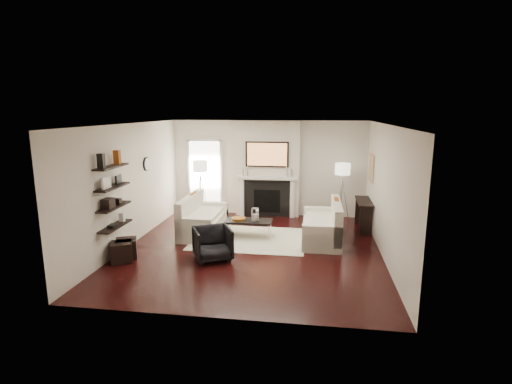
# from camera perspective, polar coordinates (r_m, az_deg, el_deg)

# --- Properties ---
(room_envelope) EXTENTS (6.00, 6.00, 6.00)m
(room_envelope) POSITION_cam_1_polar(r_m,az_deg,el_deg) (8.47, -0.59, 0.51)
(room_envelope) COLOR black
(room_envelope) RESTS_ON ground
(chimney_breast) EXTENTS (1.80, 0.25, 2.70)m
(chimney_breast) POSITION_cam_1_polar(r_m,az_deg,el_deg) (11.28, 1.68, 3.32)
(chimney_breast) COLOR silver
(chimney_breast) RESTS_ON floor
(fireplace_surround) EXTENTS (1.30, 0.02, 1.04)m
(fireplace_surround) POSITION_cam_1_polar(r_m,az_deg,el_deg) (11.30, 1.57, -0.95)
(fireplace_surround) COLOR black
(fireplace_surround) RESTS_ON floor
(firebox) EXTENTS (0.75, 0.02, 0.65)m
(firebox) POSITION_cam_1_polar(r_m,az_deg,el_deg) (11.31, 1.57, -1.30)
(firebox) COLOR black
(firebox) RESTS_ON floor
(mantel_pilaster_l) EXTENTS (0.12, 0.08, 1.10)m
(mantel_pilaster_l) POSITION_cam_1_polar(r_m,az_deg,el_deg) (11.37, -2.05, -0.72)
(mantel_pilaster_l) COLOR white
(mantel_pilaster_l) RESTS_ON floor
(mantel_pilaster_r) EXTENTS (0.12, 0.08, 1.10)m
(mantel_pilaster_r) POSITION_cam_1_polar(r_m,az_deg,el_deg) (11.21, 5.21, -0.94)
(mantel_pilaster_r) COLOR white
(mantel_pilaster_r) RESTS_ON floor
(mantel_shelf) EXTENTS (1.70, 0.18, 0.07)m
(mantel_shelf) POSITION_cam_1_polar(r_m,az_deg,el_deg) (11.14, 1.56, 2.01)
(mantel_shelf) COLOR white
(mantel_shelf) RESTS_ON chimney_breast
(tv_body) EXTENTS (1.20, 0.06, 0.70)m
(tv_body) POSITION_cam_1_polar(r_m,az_deg,el_deg) (11.07, 1.59, 5.40)
(tv_body) COLOR black
(tv_body) RESTS_ON chimney_breast
(tv_screen) EXTENTS (1.10, 0.00, 0.62)m
(tv_screen) POSITION_cam_1_polar(r_m,az_deg,el_deg) (11.04, 1.57, 5.38)
(tv_screen) COLOR #BF723F
(tv_screen) RESTS_ON tv_body
(candlestick_l_tall) EXTENTS (0.04, 0.04, 0.30)m
(candlestick_l_tall) POSITION_cam_1_polar(r_m,az_deg,el_deg) (11.19, -1.23, 3.02)
(candlestick_l_tall) COLOR silver
(candlestick_l_tall) RESTS_ON mantel_shelf
(candlestick_l_short) EXTENTS (0.04, 0.04, 0.24)m
(candlestick_l_short) POSITION_cam_1_polar(r_m,az_deg,el_deg) (11.22, -1.89, 2.88)
(candlestick_l_short) COLOR silver
(candlestick_l_short) RESTS_ON mantel_shelf
(candlestick_r_tall) EXTENTS (0.04, 0.04, 0.30)m
(candlestick_r_tall) POSITION_cam_1_polar(r_m,az_deg,el_deg) (11.07, 4.40, 2.89)
(candlestick_r_tall) COLOR silver
(candlestick_r_tall) RESTS_ON mantel_shelf
(candlestick_r_short) EXTENTS (0.04, 0.04, 0.24)m
(candlestick_r_short) POSITION_cam_1_polar(r_m,az_deg,el_deg) (11.06, 5.07, 2.72)
(candlestick_r_short) COLOR silver
(candlestick_r_short) RESTS_ON mantel_shelf
(hallway_panel) EXTENTS (0.90, 0.02, 2.10)m
(hallway_panel) POSITION_cam_1_polar(r_m,az_deg,el_deg) (11.79, -7.25, 2.12)
(hallway_panel) COLOR white
(hallway_panel) RESTS_ON floor
(door_trim_l) EXTENTS (0.06, 0.06, 2.16)m
(door_trim_l) POSITION_cam_1_polar(r_m,az_deg,el_deg) (11.90, -9.50, 2.14)
(door_trim_l) COLOR white
(door_trim_l) RESTS_ON floor
(door_trim_r) EXTENTS (0.06, 0.06, 2.16)m
(door_trim_r) POSITION_cam_1_polar(r_m,az_deg,el_deg) (11.65, -5.00, 2.05)
(door_trim_r) COLOR white
(door_trim_r) RESTS_ON floor
(door_trim_top) EXTENTS (1.02, 0.06, 0.06)m
(door_trim_top) POSITION_cam_1_polar(r_m,az_deg,el_deg) (11.64, -7.41, 7.35)
(door_trim_top) COLOR white
(door_trim_top) RESTS_ON wall_back
(rug) EXTENTS (2.60, 2.00, 0.01)m
(rug) POSITION_cam_1_polar(r_m,az_deg,el_deg) (9.48, -0.95, -6.68)
(rug) COLOR beige
(rug) RESTS_ON floor
(loveseat_left_base) EXTENTS (0.85, 1.80, 0.42)m
(loveseat_left_base) POSITION_cam_1_polar(r_m,az_deg,el_deg) (9.94, -7.47, -4.66)
(loveseat_left_base) COLOR silver
(loveseat_left_base) RESTS_ON floor
(loveseat_left_back) EXTENTS (0.18, 1.80, 0.80)m
(loveseat_left_back) POSITION_cam_1_polar(r_m,az_deg,el_deg) (9.95, -9.38, -2.82)
(loveseat_left_back) COLOR silver
(loveseat_left_back) RESTS_ON floor
(loveseat_left_arm_n) EXTENTS (0.85, 0.18, 0.60)m
(loveseat_left_arm_n) POSITION_cam_1_polar(r_m,az_deg,el_deg) (9.17, -8.86, -5.52)
(loveseat_left_arm_n) COLOR silver
(loveseat_left_arm_n) RESTS_ON floor
(loveseat_left_arm_s) EXTENTS (0.85, 0.18, 0.60)m
(loveseat_left_arm_s) POSITION_cam_1_polar(r_m,az_deg,el_deg) (10.67, -6.31, -2.99)
(loveseat_left_arm_s) COLOR silver
(loveseat_left_arm_s) RESTS_ON floor
(loveseat_left_cushion) EXTENTS (0.63, 1.44, 0.10)m
(loveseat_left_cushion) POSITION_cam_1_polar(r_m,az_deg,el_deg) (9.86, -7.23, -3.23)
(loveseat_left_cushion) COLOR silver
(loveseat_left_cushion) RESTS_ON loveseat_left_base
(pillow_left_orange) EXTENTS (0.10, 0.42, 0.42)m
(pillow_left_orange) POSITION_cam_1_polar(r_m,az_deg,el_deg) (10.18, -8.91, -1.29)
(pillow_left_orange) COLOR #904411
(pillow_left_orange) RESTS_ON loveseat_left_cushion
(pillow_left_charcoal) EXTENTS (0.10, 0.40, 0.40)m
(pillow_left_charcoal) POSITION_cam_1_polar(r_m,az_deg,el_deg) (9.63, -9.95, -2.14)
(pillow_left_charcoal) COLOR black
(pillow_left_charcoal) RESTS_ON loveseat_left_cushion
(loveseat_right_base) EXTENTS (0.85, 1.80, 0.42)m
(loveseat_right_base) POSITION_cam_1_polar(r_m,az_deg,el_deg) (9.43, 9.30, -5.63)
(loveseat_right_base) COLOR silver
(loveseat_right_base) RESTS_ON floor
(loveseat_right_back) EXTENTS (0.18, 1.80, 0.80)m
(loveseat_right_back) POSITION_cam_1_polar(r_m,az_deg,el_deg) (9.36, 11.42, -3.84)
(loveseat_right_back) COLOR silver
(loveseat_right_back) RESTS_ON floor
(loveseat_right_arm_n) EXTENTS (0.85, 0.18, 0.60)m
(loveseat_right_arm_n) POSITION_cam_1_polar(r_m,az_deg,el_deg) (8.63, 9.39, -6.65)
(loveseat_right_arm_n) COLOR silver
(loveseat_right_arm_n) RESTS_ON floor
(loveseat_right_arm_s) EXTENTS (0.85, 0.18, 0.60)m
(loveseat_right_arm_s) POSITION_cam_1_polar(r_m,az_deg,el_deg) (10.18, 9.25, -3.80)
(loveseat_right_arm_s) COLOR silver
(loveseat_right_arm_s) RESTS_ON floor
(loveseat_right_cushion) EXTENTS (0.63, 1.44, 0.10)m
(loveseat_right_cushion) POSITION_cam_1_polar(r_m,az_deg,el_deg) (9.36, 9.05, -4.10)
(loveseat_right_cushion) COLOR silver
(loveseat_right_cushion) RESTS_ON loveseat_right_base
(pillow_right_orange) EXTENTS (0.10, 0.42, 0.42)m
(pillow_right_orange) POSITION_cam_1_polar(r_m,az_deg,el_deg) (9.59, 11.38, -2.19)
(pillow_right_orange) COLOR #904411
(pillow_right_orange) RESTS_ON loveseat_right_cushion
(pillow_right_charcoal) EXTENTS (0.10, 0.40, 0.40)m
(pillow_right_charcoal) POSITION_cam_1_polar(r_m,az_deg,el_deg) (9.02, 11.56, -3.16)
(pillow_right_charcoal) COLOR black
(pillow_right_charcoal) RESTS_ON loveseat_right_cushion
(coffee_table) EXTENTS (1.10, 0.55, 0.04)m
(coffee_table) POSITION_cam_1_polar(r_m,az_deg,el_deg) (9.50, -1.03, -4.16)
(coffee_table) COLOR black
(coffee_table) RESTS_ON floor
(coffee_leg_nw) EXTENTS (0.02, 0.02, 0.38)m
(coffee_leg_nw) POSITION_cam_1_polar(r_m,az_deg,el_deg) (9.44, -4.25, -5.61)
(coffee_leg_nw) COLOR silver
(coffee_leg_nw) RESTS_ON floor
(coffee_leg_ne) EXTENTS (0.02, 0.02, 0.38)m
(coffee_leg_ne) POSITION_cam_1_polar(r_m,az_deg,el_deg) (9.28, 1.82, -5.89)
(coffee_leg_ne) COLOR silver
(coffee_leg_ne) RESTS_ON floor
(coffee_leg_sw) EXTENTS (0.02, 0.02, 0.38)m
(coffee_leg_sw) POSITION_cam_1_polar(r_m,az_deg,el_deg) (9.85, -3.70, -4.86)
(coffee_leg_sw) COLOR silver
(coffee_leg_sw) RESTS_ON floor
(coffee_leg_se) EXTENTS (0.02, 0.02, 0.38)m
(coffee_leg_se) POSITION_cam_1_polar(r_m,az_deg,el_deg) (9.70, 2.12, -5.11)
(coffee_leg_se) COLOR silver
(coffee_leg_se) RESTS_ON floor
(hurricane_glass) EXTENTS (0.18, 0.18, 0.32)m
(hurricane_glass) POSITION_cam_1_polar(r_m,az_deg,el_deg) (9.43, -0.13, -3.26)
(hurricane_glass) COLOR white
(hurricane_glass) RESTS_ON coffee_table
(hurricane_candle) EXTENTS (0.11, 0.11, 0.17)m
(hurricane_candle) POSITION_cam_1_polar(r_m,az_deg,el_deg) (9.45, -0.13, -3.64)
(hurricane_candle) COLOR white
(hurricane_candle) RESTS_ON coffee_table
(copper_bowl) EXTENTS (0.34, 0.34, 0.06)m
(copper_bowl) POSITION_cam_1_polar(r_m,az_deg,el_deg) (9.53, -2.52, -3.83)
(copper_bowl) COLOR #C07220
(copper_bowl) RESTS_ON coffee_table
(armchair) EXTENTS (0.94, 0.92, 0.73)m
(armchair) POSITION_cam_1_polar(r_m,az_deg,el_deg) (8.18, -6.22, -7.11)
(armchair) COLOR black
(armchair) RESTS_ON floor
(lamp_left_post) EXTENTS (0.02, 0.02, 1.20)m
(lamp_left_post) POSITION_cam_1_polar(r_m,az_deg,el_deg) (11.39, -7.87, -0.54)
(lamp_left_post) COLOR silver
(lamp_left_post) RESTS_ON floor
(lamp_left_shade) EXTENTS (0.40, 0.40, 0.30)m
(lamp_left_shade) POSITION_cam_1_polar(r_m,az_deg,el_deg) (11.24, -7.99, 3.70)
(lamp_left_shade) COLOR white
(lamp_left_shade) RESTS_ON lamp_left_post
(lamp_left_leg_a) EXTENTS (0.25, 0.02, 1.23)m
(lamp_left_leg_a) POSITION_cam_1_polar(r_m,az_deg,el_deg) (11.36, -7.34, -0.56)
(lamp_left_leg_a) COLOR silver
(lamp_left_leg_a) RESTS_ON floor
(lamp_left_leg_b) EXTENTS (0.14, 0.22, 1.23)m
(lamp_left_leg_b) POSITION_cam_1_polar(r_m,az_deg,el_deg) (11.49, -8.00, -0.43)
(lamp_left_leg_b) COLOR silver
(lamp_left_leg_b) RESTS_ON floor
(lamp_left_leg_c) EXTENTS (0.14, 0.22, 1.23)m
(lamp_left_leg_c) POSITION_cam_1_polar(r_m,az_deg,el_deg) (11.32, -8.27, -0.63)
(lamp_left_leg_c) COLOR silver
(lamp_left_leg_c) RESTS_ON floor
(lamp_right_post) EXTENTS (0.02, 0.02, 1.20)m
(lamp_right_post) POSITION_cam_1_polar(r_m,az_deg,el_deg) (10.99, 12.09, -1.14)
(lamp_right_post) COLOR silver
(lamp_right_post) RESTS_ON floor
(lamp_right_shade) EXTENTS (0.40, 0.40, 0.30)m
(lamp_right_shade) POSITION_cam_1_polar(r_m,az_deg,el_deg) (10.84, 12.28, 3.24)
(lamp_right_shade) COLOR white
(lamp_right_shade) RESTS_ON lamp_right_post
(lamp_right_leg_a) EXTENTS (0.25, 0.02, 1.23)m
(lamp_right_leg_a) POSITION_cam_1_polar(r_m,az_deg,el_deg) (11.00, 12.66, -1.16)
(lamp_right_leg_a) COLOR silver
(lamp_right_leg_a) RESTS_ON floor
(lamp_right_leg_b) EXTENTS (0.14, 0.22, 1.23)m
(lamp_right_leg_b) POSITION_cam_1_polar(r_m,az_deg,el_deg) (11.08, 11.78, -1.03)
(lamp_right_leg_b) COLOR silver
(lamp_right_leg_b) RESTS_ON floor
(lamp_right_leg_c) EXTENTS (0.14, 0.22, 1.23)m
(lamp_right_leg_c) POSITION_cam_1_polar(r_m,az_deg,el_deg) (10.89, 11.83, -1.25)
(lamp_right_leg_c) COLOR silver
(lamp_right_leg_c) RESTS_ON floor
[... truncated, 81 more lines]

